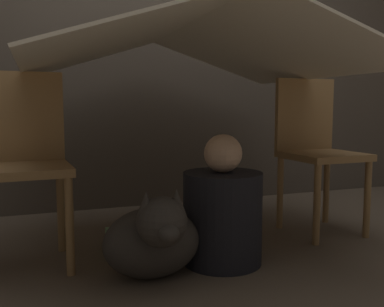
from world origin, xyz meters
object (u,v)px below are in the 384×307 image
chair_left (22,157)px  person_front (223,212)px  dog (154,238)px  chair_right (316,146)px

chair_left → person_front: (0.85, -0.31, -0.25)m
person_front → dog: (-0.35, -0.10, -0.06)m
chair_right → dog: (-1.06, -0.40, -0.31)m
person_front → dog: size_ratio=1.41×
chair_left → person_front: chair_left is taller
chair_left → chair_right: same height
chair_left → chair_right: bearing=-3.3°
person_front → dog: person_front is taller
chair_left → dog: chair_left is taller
person_front → dog: 0.36m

